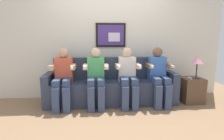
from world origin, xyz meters
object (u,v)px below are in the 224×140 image
Objects in this scene: person_leftmost at (63,76)px; person_left_center at (96,75)px; couch at (111,87)px; person_rightmost at (159,74)px; person_right_center at (128,75)px; table_lamp at (197,61)px; side_table_right at (191,90)px; spare_remote_on_table at (190,78)px.

person_left_center is (0.60, -0.00, 0.00)m from person_leftmost.
person_rightmost is at bearing -10.59° from couch.
person_right_center is 0.60m from person_rightmost.
person_rightmost is 0.81m from table_lamp.
person_leftmost is at bearing -169.43° from couch.
couch is 1.77m from table_lamp.
person_leftmost is at bearing -179.67° from table_lamp.
side_table_right is (1.33, 0.06, -0.36)m from person_right_center.
couch is 5.12× the size of side_table_right.
person_left_center is 1.96m from side_table_right.
table_lamp is at bearing -45.87° from side_table_right.
couch reaches higher than side_table_right.
person_rightmost is at bearing -0.01° from person_leftmost.
couch is 0.45m from person_right_center.
table_lamp is at bearing 0.63° from person_right_center.
person_left_center and person_right_center have the same top height.
person_left_center is at bearing -0.04° from person_leftmost.
side_table_right is at bearing 26.53° from spare_remote_on_table.
person_right_center is at bearing 0.00° from person_left_center.
person_left_center is 1.21m from person_rightmost.
spare_remote_on_table is (1.85, 0.02, -0.10)m from person_left_center.
couch is at bearing 10.57° from person_leftmost.
table_lamp is at bearing 1.13° from person_rightmost.
person_left_center is 1.85m from spare_remote_on_table.
person_right_center reaches higher than couch.
couch is 0.97m from person_leftmost.
couch is at bearing 29.28° from person_left_center.
person_left_center is 8.54× the size of spare_remote_on_table.
person_leftmost is 2.41× the size of table_lamp.
couch is 19.69× the size of spare_remote_on_table.
person_left_center reaches higher than table_lamp.
person_leftmost and person_rightmost have the same top height.
person_right_center is at bearing -177.35° from side_table_right.
person_left_center is at bearing 180.00° from person_right_center.
person_rightmost is 2.22× the size of side_table_right.
person_rightmost is (0.90, -0.17, 0.29)m from couch.
side_table_right is (0.72, 0.06, -0.36)m from person_rightmost.
person_leftmost is at bearing 179.98° from person_right_center.
person_left_center reaches higher than spare_remote_on_table.
person_right_center and person_rightmost have the same top height.
person_left_center is at bearing -150.72° from couch.
table_lamp is (1.67, -0.15, 0.55)m from couch.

